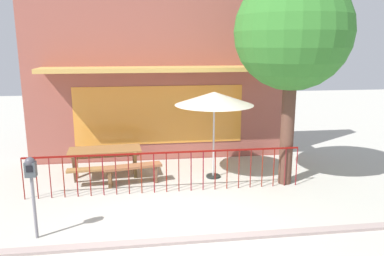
{
  "coord_description": "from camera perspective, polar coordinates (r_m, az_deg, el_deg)",
  "views": [
    {
      "loc": [
        -0.55,
        -6.36,
        3.36
      ],
      "look_at": [
        0.65,
        2.27,
        1.42
      ],
      "focal_mm": 35.12,
      "sensor_mm": 36.0,
      "label": 1
    }
  ],
  "objects": [
    {
      "name": "patio_fence_front",
      "position": [
        8.67,
        -3.92,
        -5.59
      ],
      "size": [
        6.33,
        0.04,
        0.97
      ],
      "color": "maroon",
      "rests_on": "ground"
    },
    {
      "name": "patio_bench",
      "position": [
        9.35,
        -8.94,
        -6.35
      ],
      "size": [
        1.44,
        0.58,
        0.48
      ],
      "color": "#955B39",
      "rests_on": "ground"
    },
    {
      "name": "street_tree",
      "position": [
        9.11,
        15.06,
        13.73
      ],
      "size": [
        2.69,
        2.69,
        4.99
      ],
      "color": "brown",
      "rests_on": "ground"
    },
    {
      "name": "picnic_table_left",
      "position": [
        9.81,
        -13.06,
        -4.03
      ],
      "size": [
        1.89,
        1.49,
        0.79
      ],
      "color": "brown",
      "rests_on": "ground"
    },
    {
      "name": "patio_umbrella",
      "position": [
        9.33,
        3.39,
        4.43
      ],
      "size": [
        1.97,
        1.97,
        2.22
      ],
      "color": "black",
      "rests_on": "ground"
    },
    {
      "name": "ground",
      "position": [
        7.21,
        -2.73,
        -15.21
      ],
      "size": [
        40.0,
        40.0,
        0.0
      ],
      "primitive_type": "plane",
      "color": "#AEACA2"
    },
    {
      "name": "parking_meter_near",
      "position": [
        7.04,
        -23.22,
        -6.74
      ],
      "size": [
        0.18,
        0.17,
        1.5
      ],
      "color": "slate",
      "rests_on": "ground"
    },
    {
      "name": "pub_storefront",
      "position": [
        11.02,
        -5.14,
        9.83
      ],
      "size": [
        7.51,
        1.46,
        5.74
      ],
      "color": "maroon",
      "rests_on": "ground"
    },
    {
      "name": "curb_edge",
      "position": [
        6.83,
        -2.37,
        -16.93
      ],
      "size": [
        10.51,
        0.2,
        0.11
      ],
      "primitive_type": "cube",
      "color": "gray",
      "rests_on": "ground"
    }
  ]
}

